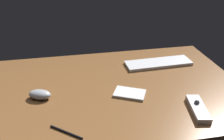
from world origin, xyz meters
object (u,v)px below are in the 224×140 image
Objects in this scene: keyboard at (158,63)px; media_remote at (198,108)px; computer_mouse at (40,94)px; pen at (66,132)px; notepad at (130,93)px.

keyboard is 45.47cm from media_remote.
keyboard is at bearing 40.81° from computer_mouse.
media_remote is 1.25× the size of pen.
media_remote is (65.98, -22.83, -0.72)cm from computer_mouse.
media_remote is (0.73, -45.46, 0.43)cm from keyboard.
notepad is at bearing 65.19° from media_remote.
computer_mouse is (-65.24, -22.63, 1.15)cm from keyboard.
media_remote is at bearing 43.08° from pen.
computer_mouse is 0.73× the size of notepad.
pen is at bearing -140.30° from keyboard.
pen is (-55.23, -3.23, -0.84)cm from media_remote.
computer_mouse is at bearing 81.68° from media_remote.
media_remote is at bearing 2.60° from computer_mouse.
computer_mouse and media_remote have the same top height.
keyboard is 69.07cm from computer_mouse.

